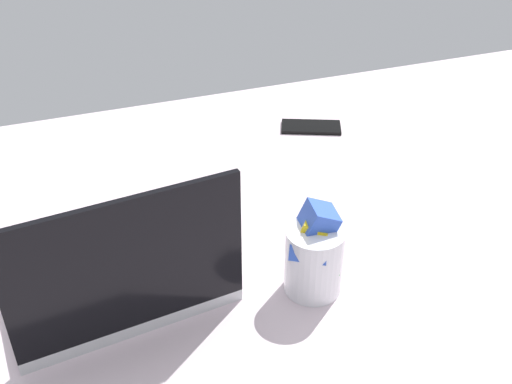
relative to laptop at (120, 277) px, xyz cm
name	(u,v)px	position (x,y,z in cm)	size (l,w,h in cm)	color
bed_mattress	(374,272)	(-46.05, -0.60, -13.41)	(180.00, 140.00, 18.00)	silver
laptop	(120,277)	(0.00, 0.00, 0.00)	(35.23, 26.34, 23.00)	#B7BABC
snack_cup	(314,256)	(-28.67, 7.91, 1.81)	(9.97, 10.83, 14.72)	silver
cell_phone	(311,127)	(-52.66, -42.99, -4.01)	(6.80, 14.00, 0.80)	black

